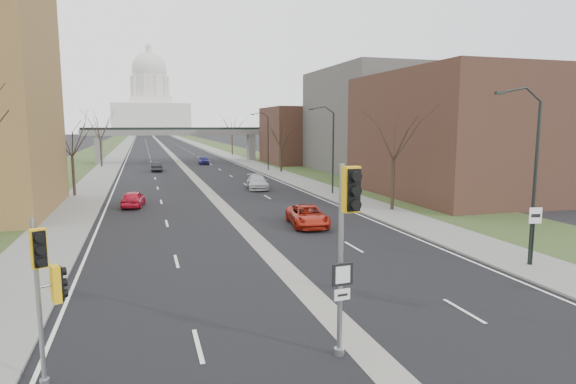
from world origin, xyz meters
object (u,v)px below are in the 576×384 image
car_left_near (133,199)px  car_right_far (204,160)px  signal_pole_left (46,278)px  speed_limit_sign (534,226)px  car_left_far (157,167)px  car_right_mid (257,182)px  car_right_near (307,216)px  signal_pole_median (346,226)px

car_left_near → car_right_far: car_right_far is taller
signal_pole_left → speed_limit_sign: (20.91, 5.12, -0.93)m
car_left_far → car_right_mid: 25.63m
signal_pole_left → car_right_far: signal_pole_left is taller
speed_limit_sign → car_left_far: (-16.30, 55.91, -1.40)m
signal_pole_left → car_right_far: bearing=56.3°
speed_limit_sign → car_right_near: (-7.48, 12.49, -1.40)m
signal_pole_median → car_right_far: 73.23m
signal_pole_left → car_right_mid: signal_pole_left is taller
signal_pole_left → car_right_far: size_ratio=1.12×
signal_pole_median → car_right_near: bearing=69.5°
speed_limit_sign → car_right_far: size_ratio=0.70×
signal_pole_median → speed_limit_sign: (12.75, 6.10, -2.01)m
car_right_near → car_right_mid: (1.03, 19.76, 0.04)m
car_right_mid → car_left_near: bearing=-140.2°
signal_pole_median → car_left_far: (-3.55, 62.01, -3.42)m
car_right_near → speed_limit_sign: bearing=-52.5°
signal_pole_left → signal_pole_median: 8.29m
signal_pole_median → car_right_near: signal_pole_median is taller
car_right_mid → car_right_far: car_right_mid is taller
signal_pole_median → car_left_near: bearing=97.5°
signal_pole_left → car_left_near: size_ratio=1.12×
signal_pole_median → car_left_far: signal_pole_median is taller
signal_pole_left → car_left_near: (1.66, 29.33, -2.33)m
car_left_far → car_right_near: car_right_near is taller
car_right_far → car_left_near: bearing=-103.0°
car_right_mid → car_right_far: 34.69m
signal_pole_median → car_left_near: signal_pole_median is taller
car_left_near → car_left_far: car_left_far is taller
car_right_far → car_left_far: bearing=-125.2°
car_left_far → car_right_near: 44.31m
signal_pole_median → signal_pole_left: bearing=168.6°
speed_limit_sign → car_right_near: 14.62m
car_left_near → car_right_far: 44.14m
speed_limit_sign → car_left_near: size_ratio=0.70×
car_right_mid → car_right_far: bearing=100.3°
car_right_far → car_right_near: bearing=-87.7°
signal_pole_median → car_right_mid: bearing=76.0°
signal_pole_left → signal_pole_median: bearing=-30.4°
signal_pole_left → car_left_near: 29.47m
speed_limit_sign → car_left_near: bearing=143.4°
car_left_far → car_right_far: 13.75m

